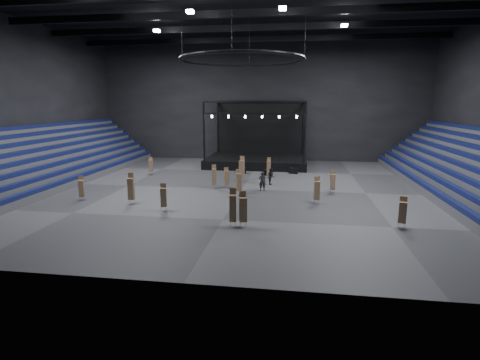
# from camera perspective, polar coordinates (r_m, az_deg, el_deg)

# --- Properties ---
(floor) EXTENTS (50.00, 50.00, 0.00)m
(floor) POSITION_cam_1_polar(r_m,az_deg,el_deg) (39.07, 0.28, -1.42)
(floor) COLOR #444446
(floor) RESTS_ON ground
(ceiling) EXTENTS (50.00, 42.00, 0.20)m
(ceiling) POSITION_cam_1_polar(r_m,az_deg,el_deg) (39.14, 0.31, 25.19)
(ceiling) COLOR black
(ceiling) RESTS_ON wall_back
(wall_back) EXTENTS (50.00, 0.20, 18.00)m
(wall_back) POSITION_cam_1_polar(r_m,az_deg,el_deg) (58.92, 3.18, 11.81)
(wall_back) COLOR black
(wall_back) RESTS_ON ground
(wall_front) EXTENTS (50.00, 0.20, 18.00)m
(wall_front) POSITION_cam_1_polar(r_m,az_deg,el_deg) (17.50, -9.46, 12.00)
(wall_front) COLOR black
(wall_front) RESTS_ON ground
(wall_left) EXTENTS (0.20, 42.00, 18.00)m
(wall_left) POSITION_cam_1_polar(r_m,az_deg,el_deg) (48.33, -31.07, 10.21)
(wall_left) COLOR black
(wall_left) RESTS_ON ground
(bleachers_left) EXTENTS (7.20, 40.00, 6.40)m
(bleachers_left) POSITION_cam_1_polar(r_m,az_deg,el_deg) (47.60, -28.23, 1.68)
(bleachers_left) COLOR #515153
(bleachers_left) RESTS_ON floor
(stage) EXTENTS (14.00, 10.00, 9.20)m
(stage) POSITION_cam_1_polar(r_m,az_deg,el_deg) (54.68, 2.65, 3.89)
(stage) COLOR black
(stage) RESTS_ON floor
(truss_ring) EXTENTS (12.30, 12.30, 5.15)m
(truss_ring) POSITION_cam_1_polar(r_m,az_deg,el_deg) (38.28, 0.30, 17.90)
(truss_ring) COLOR black
(truss_ring) RESTS_ON ceiling
(roof_girders) EXTENTS (49.00, 30.35, 0.70)m
(roof_girders) POSITION_cam_1_polar(r_m,az_deg,el_deg) (38.96, 0.31, 24.05)
(roof_girders) COLOR black
(roof_girders) RESTS_ON ceiling
(floodlights) EXTENTS (28.60, 16.60, 0.25)m
(floodlights) POSITION_cam_1_polar(r_m,az_deg,el_deg) (34.96, -0.68, 24.48)
(floodlights) COLOR white
(floodlights) RESTS_ON roof_girders
(flight_case_left) EXTENTS (1.14, 0.63, 0.74)m
(flight_case_left) POSITION_cam_1_polar(r_m,az_deg,el_deg) (47.85, 0.24, 1.47)
(flight_case_left) COLOR black
(flight_case_left) RESTS_ON floor
(flight_case_mid) EXTENTS (1.23, 0.93, 0.73)m
(flight_case_mid) POSITION_cam_1_polar(r_m,az_deg,el_deg) (46.76, 4.27, 1.19)
(flight_case_mid) COLOR black
(flight_case_mid) RESTS_ON floor
(flight_case_right) EXTENTS (1.20, 0.83, 0.73)m
(flight_case_right) POSITION_cam_1_polar(r_m,az_deg,el_deg) (48.13, 8.13, 1.40)
(flight_case_right) COLOR black
(flight_case_right) RESTS_ON floor
(chair_stack_0) EXTENTS (0.47, 0.47, 2.44)m
(chair_stack_0) POSITION_cam_1_polar(r_m,az_deg,el_deg) (44.91, 4.40, 1.91)
(chair_stack_0) COLOR silver
(chair_stack_0) RESTS_ON floor
(chair_stack_1) EXTENTS (0.51, 0.51, 2.47)m
(chair_stack_1) POSITION_cam_1_polar(r_m,az_deg,el_deg) (33.90, 11.63, -1.49)
(chair_stack_1) COLOR silver
(chair_stack_1) RESTS_ON floor
(chair_stack_2) EXTENTS (0.57, 0.57, 2.51)m
(chair_stack_2) POSITION_cam_1_polar(r_m,az_deg,el_deg) (39.35, -3.97, 0.56)
(chair_stack_2) COLOR silver
(chair_stack_2) RESTS_ON floor
(chair_stack_3) EXTENTS (0.56, 0.56, 2.86)m
(chair_stack_3) POSITION_cam_1_polar(r_m,az_deg,el_deg) (27.08, -1.10, -4.20)
(chair_stack_3) COLOR silver
(chair_stack_3) RESTS_ON floor
(chair_stack_4) EXTENTS (0.64, 0.64, 2.21)m
(chair_stack_4) POSITION_cam_1_polar(r_m,az_deg,el_deg) (48.16, -13.43, 2.18)
(chair_stack_4) COLOR silver
(chair_stack_4) RESTS_ON floor
(chair_stack_5) EXTENTS (0.57, 0.57, 2.80)m
(chair_stack_5) POSITION_cam_1_polar(r_m,az_deg,el_deg) (34.54, -16.28, -1.22)
(chair_stack_5) COLOR silver
(chair_stack_5) RESTS_ON floor
(chair_stack_6) EXTENTS (0.49, 0.49, 2.28)m
(chair_stack_6) POSITION_cam_1_polar(r_m,az_deg,el_deg) (38.29, 13.95, -0.25)
(chair_stack_6) COLOR silver
(chair_stack_6) RESTS_ON floor
(chair_stack_7) EXTENTS (0.62, 0.62, 2.18)m
(chair_stack_7) POSITION_cam_1_polar(r_m,az_deg,el_deg) (39.51, -2.05, 0.43)
(chair_stack_7) COLOR silver
(chair_stack_7) RESTS_ON floor
(chair_stack_8) EXTENTS (0.57, 0.57, 2.29)m
(chair_stack_8) POSITION_cam_1_polar(r_m,az_deg,el_deg) (37.36, -23.03, -1.12)
(chair_stack_8) COLOR silver
(chair_stack_8) RESTS_ON floor
(chair_stack_9) EXTENTS (0.63, 0.63, 2.32)m
(chair_stack_9) POSITION_cam_1_polar(r_m,az_deg,el_deg) (29.19, 23.53, -4.45)
(chair_stack_9) COLOR silver
(chair_stack_9) RESTS_ON floor
(chair_stack_10) EXTENTS (0.62, 0.62, 2.52)m
(chair_stack_10) POSITION_cam_1_polar(r_m,az_deg,el_deg) (36.55, -0.22, -0.26)
(chair_stack_10) COLOR silver
(chair_stack_10) RESTS_ON floor
(chair_stack_11) EXTENTS (0.59, 0.59, 2.34)m
(chair_stack_11) POSITION_cam_1_polar(r_m,az_deg,el_deg) (31.66, -11.57, -2.52)
(chair_stack_11) COLOR silver
(chair_stack_11) RESTS_ON floor
(chair_stack_12) EXTENTS (0.62, 0.62, 2.93)m
(chair_stack_12) POSITION_cam_1_polar(r_m,az_deg,el_deg) (42.55, 0.27, 1.73)
(chair_stack_12) COLOR silver
(chair_stack_12) RESTS_ON floor
(chair_stack_13) EXTENTS (0.65, 0.65, 2.65)m
(chair_stack_13) POSITION_cam_1_polar(r_m,az_deg,el_deg) (27.00, 0.46, -4.42)
(chair_stack_13) COLOR silver
(chair_stack_13) RESTS_ON floor
(man_center) EXTENTS (0.77, 0.56, 1.96)m
(man_center) POSITION_cam_1_polar(r_m,az_deg,el_deg) (38.24, 3.42, -0.22)
(man_center) COLOR black
(man_center) RESTS_ON floor
(crew_member) EXTENTS (0.78, 0.95, 1.83)m
(crew_member) POSITION_cam_1_polar(r_m,az_deg,el_deg) (41.34, 4.78, 0.57)
(crew_member) COLOR black
(crew_member) RESTS_ON floor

